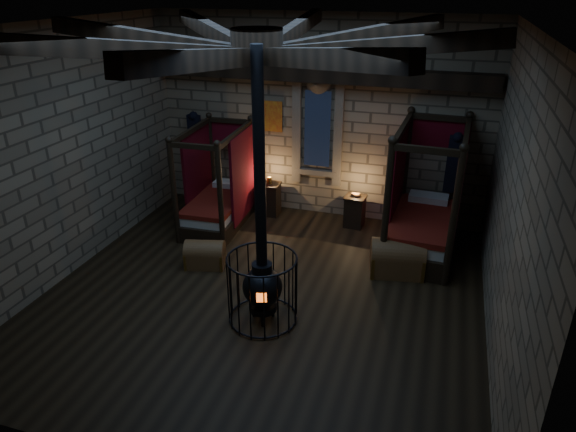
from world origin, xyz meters
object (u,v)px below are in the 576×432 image
(trunk_right, at_px, (397,258))
(stove, at_px, (262,284))
(bed_right, at_px, (423,221))
(bed_left, at_px, (219,201))
(trunk_left, at_px, (205,255))

(trunk_right, relative_size, stove, 0.25)
(bed_right, height_order, trunk_right, bed_right)
(trunk_right, bearing_deg, bed_right, 62.30)
(bed_left, distance_m, stove, 3.56)
(bed_right, relative_size, trunk_right, 2.38)
(bed_right, xyz_separation_m, trunk_right, (-0.34, -1.08, -0.29))
(bed_right, distance_m, stove, 3.73)
(trunk_left, bearing_deg, bed_right, 12.49)
(stove, bearing_deg, trunk_left, 124.67)
(bed_right, distance_m, trunk_left, 4.14)
(trunk_right, distance_m, stove, 2.70)
(trunk_right, xyz_separation_m, stove, (-1.79, -1.98, 0.34))
(bed_left, distance_m, trunk_right, 3.95)
(trunk_right, bearing_deg, trunk_left, -177.09)
(bed_right, distance_m, trunk_right, 1.17)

